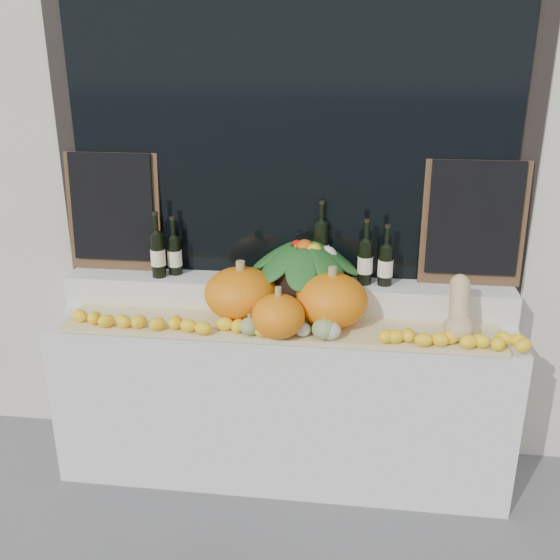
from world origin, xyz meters
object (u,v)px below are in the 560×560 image
at_px(pumpkin_left, 241,293).
at_px(wine_bottle_tall, 321,249).
at_px(pumpkin_right, 332,300).
at_px(produce_bowl, 305,261).
at_px(butternut_squash, 459,312).

distance_m(pumpkin_left, wine_bottle_tall, 0.48).
bearing_deg(pumpkin_right, produce_bowl, 124.42).
relative_size(pumpkin_right, produce_bowl, 0.58).
height_order(produce_bowl, wine_bottle_tall, wine_bottle_tall).
relative_size(pumpkin_left, wine_bottle_tall, 0.89).
distance_m(pumpkin_right, butternut_squash, 0.59).
bearing_deg(wine_bottle_tall, pumpkin_right, -76.26).
bearing_deg(produce_bowl, pumpkin_right, -55.58).
relative_size(pumpkin_left, butternut_squash, 1.26).
bearing_deg(wine_bottle_tall, pumpkin_left, -144.60).
relative_size(pumpkin_right, butternut_squash, 1.21).
xyz_separation_m(produce_bowl, wine_bottle_tall, (0.08, 0.08, 0.04)).
relative_size(pumpkin_left, pumpkin_right, 1.04).
bearing_deg(produce_bowl, pumpkin_left, -148.14).
distance_m(pumpkin_left, butternut_squash, 1.03).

